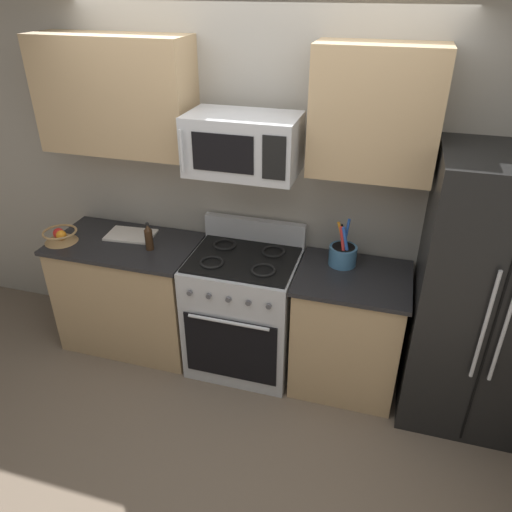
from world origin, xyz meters
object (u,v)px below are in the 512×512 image
range_oven (244,310)px  utensil_crock (343,254)px  fruit_basket (60,236)px  refrigerator (485,297)px  cutting_board (131,235)px  microwave (243,144)px  bottle_soy (149,237)px

range_oven → utensil_crock: (0.67, 0.13, 0.52)m
fruit_basket → utensil_crock: bearing=7.0°
range_oven → refrigerator: (1.57, -0.02, 0.43)m
utensil_crock → cutting_board: bearing=-179.1°
range_oven → cutting_board: (-0.93, 0.11, 0.44)m
microwave → fruit_basket: size_ratio=2.79×
range_oven → microwave: 1.25m
refrigerator → bottle_soy: (-2.27, -0.03, 0.10)m
range_oven → utensil_crock: 0.86m
microwave → bottle_soy: size_ratio=3.32×
fruit_basket → bottle_soy: 0.69m
refrigerator → utensil_crock: bearing=170.7°
range_oven → refrigerator: bearing=-0.6°
bottle_soy → fruit_basket: bearing=-173.5°
cutting_board → fruit_basket: bearing=-153.2°
range_oven → cutting_board: range_oven is taller
refrigerator → cutting_board: size_ratio=5.06×
range_oven → utensil_crock: bearing=11.0°
cutting_board → bottle_soy: bottle_soy is taller
range_oven → microwave: size_ratio=1.57×
fruit_basket → cutting_board: 0.51m
fruit_basket → cutting_board: size_ratio=0.70×
utensil_crock → fruit_basket: utensil_crock is taller
microwave → bottle_soy: 1.00m
range_oven → bottle_soy: (-0.69, -0.04, 0.53)m
utensil_crock → fruit_basket: size_ratio=1.35×
refrigerator → bottle_soy: refrigerator is taller
bottle_soy → range_oven: bearing=3.6°
range_oven → cutting_board: bearing=173.6°
utensil_crock → bottle_soy: (-1.36, -0.17, 0.02)m
microwave → range_oven: bearing=-89.9°
utensil_crock → fruit_basket: bearing=-173.0°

